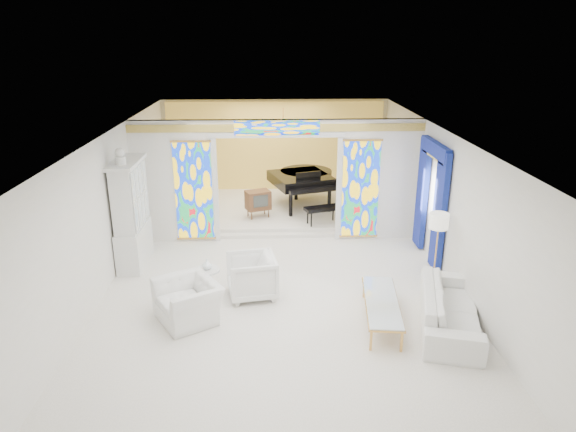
{
  "coord_description": "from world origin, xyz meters",
  "views": [
    {
      "loc": [
        -0.18,
        -10.08,
        4.87
      ],
      "look_at": [
        0.19,
        0.2,
        1.23
      ],
      "focal_mm": 32.0,
      "sensor_mm": 36.0,
      "label": 1
    }
  ],
  "objects_px": {
    "tv_console": "(258,200)",
    "grand_piano": "(304,179)",
    "sofa": "(450,308)",
    "armchair_right": "(252,276)",
    "armchair_left": "(188,301)",
    "china_cabinet": "(131,215)",
    "coffee_table": "(382,302)"
  },
  "relations": [
    {
      "from": "sofa",
      "to": "coffee_table",
      "type": "bearing_deg",
      "value": 96.24
    },
    {
      "from": "coffee_table",
      "to": "grand_piano",
      "type": "relative_size",
      "value": 0.62
    },
    {
      "from": "armchair_left",
      "to": "armchair_right",
      "type": "bearing_deg",
      "value": 95.94
    },
    {
      "from": "coffee_table",
      "to": "grand_piano",
      "type": "height_order",
      "value": "grand_piano"
    },
    {
      "from": "sofa",
      "to": "coffee_table",
      "type": "distance_m",
      "value": 1.19
    },
    {
      "from": "armchair_right",
      "to": "grand_piano",
      "type": "xyz_separation_m",
      "value": [
        1.36,
        5.19,
        0.54
      ]
    },
    {
      "from": "china_cabinet",
      "to": "coffee_table",
      "type": "relative_size",
      "value": 1.37
    },
    {
      "from": "armchair_left",
      "to": "tv_console",
      "type": "relative_size",
      "value": 1.5
    },
    {
      "from": "grand_piano",
      "to": "tv_console",
      "type": "height_order",
      "value": "grand_piano"
    },
    {
      "from": "tv_console",
      "to": "grand_piano",
      "type": "bearing_deg",
      "value": 17.29
    },
    {
      "from": "sofa",
      "to": "tv_console",
      "type": "distance_m",
      "value": 6.42
    },
    {
      "from": "grand_piano",
      "to": "tv_console",
      "type": "relative_size",
      "value": 4.31
    },
    {
      "from": "tv_console",
      "to": "armchair_right",
      "type": "bearing_deg",
      "value": -111.95
    },
    {
      "from": "grand_piano",
      "to": "armchair_right",
      "type": "bearing_deg",
      "value": -122.78
    },
    {
      "from": "sofa",
      "to": "tv_console",
      "type": "xyz_separation_m",
      "value": [
        -3.46,
        5.4,
        0.3
      ]
    },
    {
      "from": "armchair_right",
      "to": "coffee_table",
      "type": "bearing_deg",
      "value": 55.56
    },
    {
      "from": "tv_console",
      "to": "sofa",
      "type": "bearing_deg",
      "value": -78.59
    },
    {
      "from": "armchair_left",
      "to": "sofa",
      "type": "bearing_deg",
      "value": 53.58
    },
    {
      "from": "china_cabinet",
      "to": "grand_piano",
      "type": "bearing_deg",
      "value": 41.76
    },
    {
      "from": "armchair_right",
      "to": "sofa",
      "type": "distance_m",
      "value": 3.73
    },
    {
      "from": "sofa",
      "to": "grand_piano",
      "type": "xyz_separation_m",
      "value": [
        -2.15,
        6.45,
        0.61
      ]
    },
    {
      "from": "sofa",
      "to": "coffee_table",
      "type": "xyz_separation_m",
      "value": [
        -1.18,
        0.18,
        0.04
      ]
    },
    {
      "from": "sofa",
      "to": "grand_piano",
      "type": "height_order",
      "value": "grand_piano"
    },
    {
      "from": "china_cabinet",
      "to": "armchair_right",
      "type": "height_order",
      "value": "china_cabinet"
    },
    {
      "from": "china_cabinet",
      "to": "sofa",
      "type": "bearing_deg",
      "value": -24.89
    },
    {
      "from": "grand_piano",
      "to": "tv_console",
      "type": "distance_m",
      "value": 1.7
    },
    {
      "from": "china_cabinet",
      "to": "armchair_right",
      "type": "distance_m",
      "value": 3.19
    },
    {
      "from": "china_cabinet",
      "to": "grand_piano",
      "type": "xyz_separation_m",
      "value": [
        4.02,
        3.59,
        -0.21
      ]
    },
    {
      "from": "coffee_table",
      "to": "china_cabinet",
      "type": "bearing_deg",
      "value": 151.72
    },
    {
      "from": "china_cabinet",
      "to": "tv_console",
      "type": "relative_size",
      "value": 3.65
    },
    {
      "from": "china_cabinet",
      "to": "coffee_table",
      "type": "height_order",
      "value": "china_cabinet"
    },
    {
      "from": "china_cabinet",
      "to": "tv_console",
      "type": "xyz_separation_m",
      "value": [
        2.71,
        2.54,
        -0.51
      ]
    }
  ]
}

